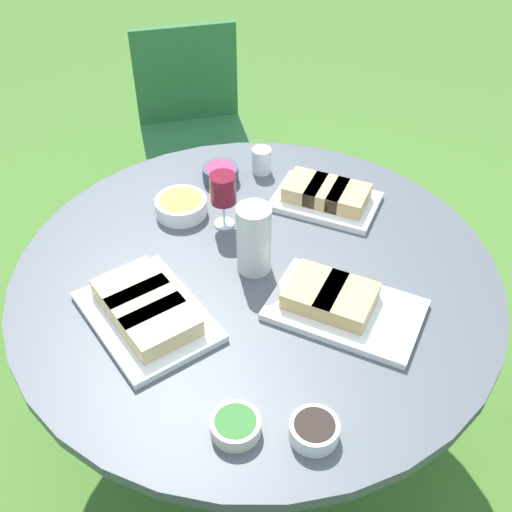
{
  "coord_description": "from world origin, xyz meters",
  "views": [
    {
      "loc": [
        -0.37,
        1.2,
        1.92
      ],
      "look_at": [
        0.0,
        0.0,
        0.79
      ],
      "focal_mm": 45.0,
      "sensor_mm": 36.0,
      "label": 1
    }
  ],
  "objects_px": {
    "dining_table": "(256,301)",
    "chair_near_left": "(192,119)",
    "wine_glass": "(223,190)",
    "water_pitcher": "(254,239)"
  },
  "relations": [
    {
      "from": "dining_table",
      "to": "wine_glass",
      "type": "relative_size",
      "value": 7.64
    },
    {
      "from": "dining_table",
      "to": "wine_glass",
      "type": "distance_m",
      "value": 0.32
    },
    {
      "from": "dining_table",
      "to": "wine_glass",
      "type": "bearing_deg",
      "value": -48.72
    },
    {
      "from": "dining_table",
      "to": "chair_near_left",
      "type": "xyz_separation_m",
      "value": [
        0.61,
        -1.05,
        -0.1
      ]
    },
    {
      "from": "dining_table",
      "to": "water_pitcher",
      "type": "distance_m",
      "value": 0.21
    },
    {
      "from": "chair_near_left",
      "to": "wine_glass",
      "type": "xyz_separation_m",
      "value": [
        -0.46,
        0.88,
        0.33
      ]
    },
    {
      "from": "dining_table",
      "to": "water_pitcher",
      "type": "bearing_deg",
      "value": -56.99
    },
    {
      "from": "dining_table",
      "to": "wine_glass",
      "type": "height_order",
      "value": "wine_glass"
    },
    {
      "from": "chair_near_left",
      "to": "wine_glass",
      "type": "height_order",
      "value": "wine_glass"
    },
    {
      "from": "chair_near_left",
      "to": "wine_glass",
      "type": "bearing_deg",
      "value": 117.59
    }
  ]
}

